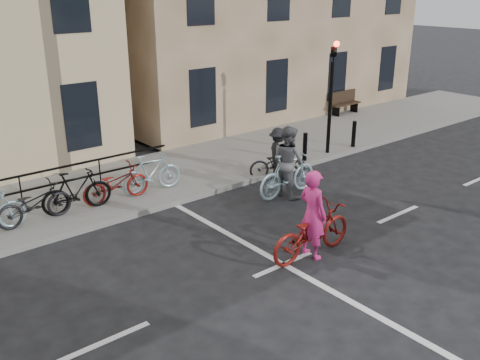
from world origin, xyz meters
TOP-DOWN VIEW (x-y plane):
  - ground at (0.00, 0.00)m, footprint 120.00×120.00m
  - traffic_light at (6.20, 4.34)m, footprint 0.18×0.30m
  - bollard_east at (5.00, 4.25)m, footprint 0.14×0.14m
  - bollard_west at (7.40, 4.25)m, footprint 0.14×0.14m
  - bench at (11.00, 7.73)m, footprint 1.60×0.41m
  - parked_bikes at (-3.87, 5.04)m, footprint 9.35×1.23m
  - cyclist_pink at (0.72, -0.09)m, footprint 2.18×0.78m
  - cyclist_grey at (2.75, 2.71)m, footprint 2.02×0.95m
  - cyclist_dark at (3.50, 3.90)m, footprint 1.81×1.33m

SIDE VIEW (x-z plane):
  - ground at x=0.00m, z-range 0.00..0.00m
  - bollard_east at x=5.00m, z-range 0.15..1.05m
  - bollard_west at x=7.40m, z-range 0.15..1.05m
  - cyclist_dark at x=3.50m, z-range -0.16..1.37m
  - parked_bikes at x=-3.87m, z-range 0.12..1.17m
  - cyclist_pink at x=0.72m, z-range -0.30..1.64m
  - bench at x=11.00m, z-range 0.19..1.16m
  - cyclist_grey at x=2.75m, z-range -0.19..1.77m
  - traffic_light at x=6.20m, z-range 0.50..4.40m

